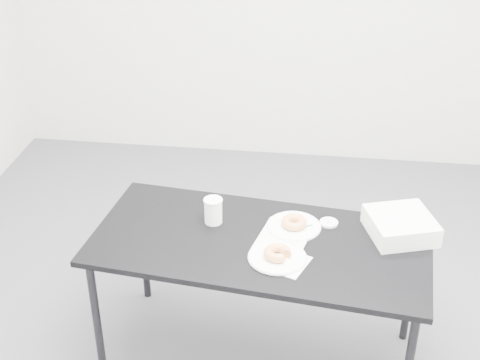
# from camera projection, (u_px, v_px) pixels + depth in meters

# --- Properties ---
(floor) EXTENTS (4.00, 4.00, 0.00)m
(floor) POSITION_uv_depth(u_px,v_px,m) (248.00, 326.00, 3.51)
(floor) COLOR #4A4A4F
(floor) RESTS_ON ground
(table) EXTENTS (1.58, 0.87, 0.69)m
(table) POSITION_uv_depth(u_px,v_px,m) (260.00, 250.00, 3.02)
(table) COLOR black
(table) RESTS_ON floor
(scorecard) EXTENTS (0.27, 0.32, 0.00)m
(scorecard) POSITION_uv_depth(u_px,v_px,m) (284.00, 237.00, 3.01)
(scorecard) COLOR white
(scorecard) RESTS_ON table
(logo_patch) EXTENTS (0.05, 0.05, 0.00)m
(logo_patch) POSITION_uv_depth(u_px,v_px,m) (304.00, 228.00, 3.07)
(logo_patch) COLOR green
(logo_patch) RESTS_ON scorecard
(pen) EXTENTS (0.12, 0.07, 0.01)m
(pen) POSITION_uv_depth(u_px,v_px,m) (300.00, 228.00, 3.07)
(pen) COLOR #0B7F63
(pen) RESTS_ON scorecard
(napkin) EXTENTS (0.23, 0.23, 0.00)m
(napkin) POSITION_uv_depth(u_px,v_px,m) (286.00, 262.00, 2.85)
(napkin) COLOR white
(napkin) RESTS_ON table
(plate_near) EXTENTS (0.25, 0.25, 0.01)m
(plate_near) POSITION_uv_depth(u_px,v_px,m) (277.00, 257.00, 2.87)
(plate_near) COLOR white
(plate_near) RESTS_ON napkin
(donut_near) EXTENTS (0.16, 0.16, 0.04)m
(donut_near) POSITION_uv_depth(u_px,v_px,m) (277.00, 253.00, 2.86)
(donut_near) COLOR #D18042
(donut_near) RESTS_ON plate_near
(plate_far) EXTENTS (0.25, 0.25, 0.01)m
(plate_far) POSITION_uv_depth(u_px,v_px,m) (294.00, 226.00, 3.08)
(plate_far) COLOR white
(plate_far) RESTS_ON table
(donut_far) EXTENTS (0.16, 0.16, 0.04)m
(donut_far) POSITION_uv_depth(u_px,v_px,m) (294.00, 222.00, 3.07)
(donut_far) COLOR #D18042
(donut_far) RESTS_ON plate_far
(coffee_cup) EXTENTS (0.08, 0.08, 0.12)m
(coffee_cup) POSITION_uv_depth(u_px,v_px,m) (213.00, 211.00, 3.09)
(coffee_cup) COLOR white
(coffee_cup) RESTS_ON table
(cup_lid) EXTENTS (0.09, 0.09, 0.01)m
(cup_lid) POSITION_uv_depth(u_px,v_px,m) (329.00, 223.00, 3.11)
(cup_lid) COLOR white
(cup_lid) RESTS_ON table
(bakery_box) EXTENTS (0.35, 0.35, 0.09)m
(bakery_box) POSITION_uv_depth(u_px,v_px,m) (401.00, 225.00, 3.01)
(bakery_box) COLOR white
(bakery_box) RESTS_ON table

